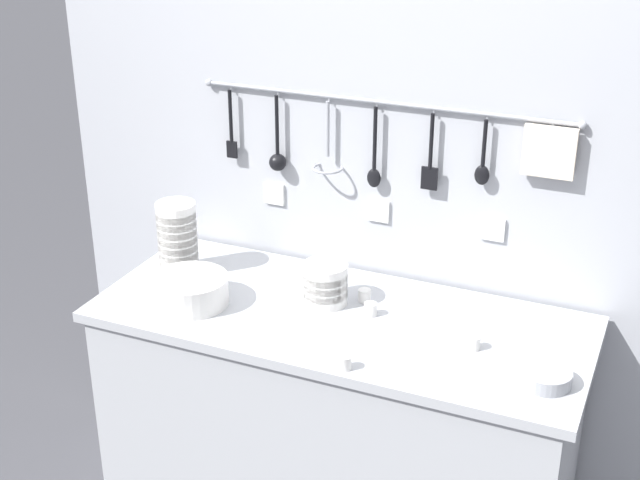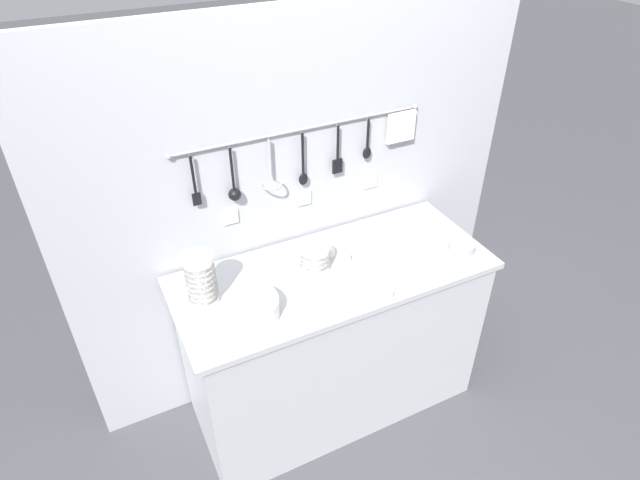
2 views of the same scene
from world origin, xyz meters
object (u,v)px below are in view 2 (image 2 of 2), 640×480
object	(u,v)px
cup_back_left	(389,294)
cup_edge_near	(330,252)
cup_front_left	(347,258)
bowl_stack_short_front	(315,257)
steel_mixing_bowl	(462,245)
plate_stack	(251,308)
cup_front_right	(413,247)
bowl_stack_wide_centre	(201,279)

from	to	relation	value
cup_back_left	cup_edge_near	distance (m)	0.38
cup_front_left	bowl_stack_short_front	bearing A→B (deg)	172.90
bowl_stack_short_front	cup_back_left	bearing A→B (deg)	-58.99
steel_mixing_bowl	plate_stack	bearing A→B (deg)	179.22
bowl_stack_short_front	plate_stack	bearing A→B (deg)	-155.96
steel_mixing_bowl	cup_front_left	world-z (taller)	same
cup_front_left	cup_front_right	bearing A→B (deg)	-11.54
plate_stack	cup_front_left	xyz separation A→B (m)	(0.52, 0.14, -0.02)
cup_back_left	cup_edge_near	bearing A→B (deg)	102.93
cup_front_right	cup_front_left	bearing A→B (deg)	168.46
cup_edge_near	cup_back_left	bearing A→B (deg)	-77.07
bowl_stack_short_front	bowl_stack_wide_centre	bearing A→B (deg)	179.13
plate_stack	steel_mixing_bowl	bearing A→B (deg)	-0.78
bowl_stack_short_front	cup_edge_near	size ratio (longest dim) A/B	3.49
plate_stack	bowl_stack_short_front	bearing A→B (deg)	24.04
bowl_stack_short_front	cup_front_left	distance (m)	0.16
bowl_stack_wide_centre	bowl_stack_short_front	xyz separation A→B (m)	(0.51, -0.01, -0.05)
plate_stack	cup_back_left	world-z (taller)	plate_stack
bowl_stack_short_front	cup_front_right	bearing A→B (deg)	-10.13
cup_back_left	cup_edge_near	world-z (taller)	same
bowl_stack_wide_centre	plate_stack	bearing A→B (deg)	-49.78
bowl_stack_wide_centre	cup_edge_near	bearing A→B (deg)	4.32
bowl_stack_short_front	plate_stack	size ratio (longest dim) A/B	0.59
bowl_stack_wide_centre	bowl_stack_short_front	bearing A→B (deg)	-0.87
cup_front_left	cup_edge_near	bearing A→B (deg)	122.55
bowl_stack_wide_centre	cup_front_right	xyz separation A→B (m)	(0.99, -0.09, -0.10)
plate_stack	cup_front_right	bearing A→B (deg)	5.35
bowl_stack_wide_centre	cup_front_left	world-z (taller)	bowl_stack_wide_centre
steel_mixing_bowl	cup_edge_near	distance (m)	0.63
cup_back_left	cup_front_right	size ratio (longest dim) A/B	1.00
bowl_stack_wide_centre	cup_front_right	world-z (taller)	bowl_stack_wide_centre
cup_back_left	cup_front_left	distance (m)	0.30
plate_stack	steel_mixing_bowl	distance (m)	1.06
cup_edge_near	cup_front_right	bearing A→B (deg)	-20.64
plate_stack	cup_front_right	world-z (taller)	plate_stack
steel_mixing_bowl	cup_back_left	bearing A→B (deg)	-164.35
cup_back_left	cup_front_left	xyz separation A→B (m)	(-0.04, 0.30, 0.00)
cup_edge_near	plate_stack	bearing A→B (deg)	-155.21
cup_edge_near	cup_front_right	world-z (taller)	same
steel_mixing_bowl	cup_back_left	size ratio (longest dim) A/B	3.44
bowl_stack_short_front	steel_mixing_bowl	size ratio (longest dim) A/B	1.01
cup_back_left	cup_edge_near	size ratio (longest dim) A/B	1.00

